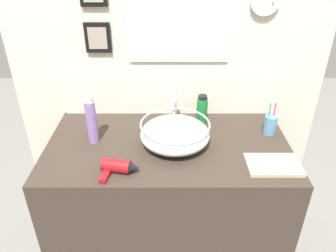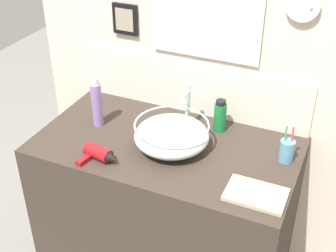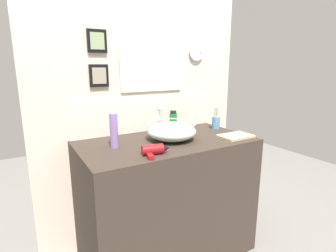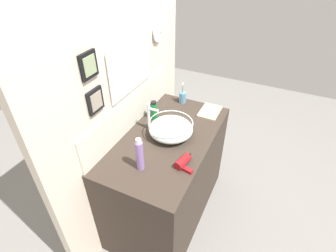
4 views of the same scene
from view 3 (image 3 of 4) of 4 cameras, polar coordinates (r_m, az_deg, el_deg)
The scene contains 10 objects.
ground_plane at distance 2.23m, azimuth -0.25°, elevation -25.42°, with size 6.00×6.00×0.00m, color gray.
vanity_counter at distance 1.98m, azimuth -0.26°, elevation -15.40°, with size 1.20×0.65×0.88m, color #382D26.
back_panel at distance 2.07m, azimuth -5.29°, elevation 7.48°, with size 1.71×0.09×2.37m.
glass_bowl_sink at distance 1.81m, azimuth 0.85°, elevation -1.08°, with size 0.34×0.34×0.12m.
faucet at distance 1.95m, azimuth -1.91°, elevation 1.93°, with size 0.02×0.10×0.24m.
hair_drier at distance 1.52m, azimuth -2.89°, elevation -5.20°, with size 0.17×0.13×0.06m.
toothbrush_cup at distance 2.18m, azimuth 10.39°, elevation 0.80°, with size 0.06×0.06×0.19m.
lotion_bottle at distance 1.66m, azimuth -11.71°, elevation -0.79°, with size 0.05×0.05×0.25m.
spray_bottle at distance 2.07m, azimuth 1.14°, elevation 1.04°, with size 0.06×0.06×0.16m.
hand_towel at distance 1.96m, azimuth 14.51°, elevation -2.15°, with size 0.24×0.16×0.02m, color tan.
Camera 3 is at (-0.88, -1.51, 1.38)m, focal length 28.00 mm.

